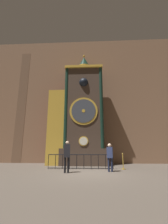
{
  "coord_description": "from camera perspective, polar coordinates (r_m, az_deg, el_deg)",
  "views": [
    {
      "loc": [
        0.28,
        -8.67,
        1.37
      ],
      "look_at": [
        -0.35,
        3.83,
        4.34
      ],
      "focal_mm": 24.0,
      "sensor_mm": 36.0,
      "label": 1
    }
  ],
  "objects": [
    {
      "name": "clock_tower",
      "position": [
        12.81,
        -2.03,
        -1.18
      ],
      "size": [
        4.89,
        1.82,
        9.86
      ],
      "color": "#423328",
      "rests_on": "ground_plane"
    },
    {
      "name": "visitor_far",
      "position": [
        9.31,
        9.83,
        -15.65
      ],
      "size": [
        0.38,
        0.29,
        1.6
      ],
      "rotation": [
        0.0,
        0.0,
        -0.23
      ],
      "color": "#1B213A",
      "rests_on": "ground_plane"
    },
    {
      "name": "cathedral_back_wall",
      "position": [
        14.82,
        1.32,
        5.68
      ],
      "size": [
        24.0,
        0.32,
        12.41
      ],
      "color": "#846047",
      "rests_on": "ground_plane"
    },
    {
      "name": "ground_plane",
      "position": [
        8.79,
        1.12,
        -22.32
      ],
      "size": [
        28.0,
        28.0,
        0.0
      ],
      "primitive_type": "plane",
      "color": "brown"
    },
    {
      "name": "stanchion_post",
      "position": [
        10.55,
        14.7,
        -18.61
      ],
      "size": [
        0.28,
        0.28,
        1.01
      ],
      "color": "#B28E33",
      "rests_on": "ground_plane"
    },
    {
      "name": "visitor_near",
      "position": [
        8.84,
        -6.53,
        -15.43
      ],
      "size": [
        0.36,
        0.25,
        1.73
      ],
      "rotation": [
        0.0,
        0.0,
        0.08
      ],
      "color": "black",
      "rests_on": "ground_plane"
    },
    {
      "name": "railing_fence",
      "position": [
        10.34,
        -1.42,
        -18.09
      ],
      "size": [
        4.29,
        0.05,
        0.93
      ],
      "color": "black",
      "rests_on": "ground_plane"
    }
  ]
}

